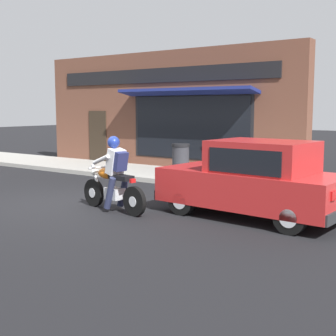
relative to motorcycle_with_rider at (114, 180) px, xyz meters
The scene contains 7 objects.
ground_plane 1.63m from the motorcycle_with_rider, 95.43° to the left, with size 80.00×80.00×0.00m, color black.
sidewalk_curb 6.57m from the motorcycle_with_rider, 43.20° to the left, with size 2.60×22.00×0.14m, color #9E9B93.
storefront_building 7.23m from the motorcycle_with_rider, 27.39° to the left, with size 1.25×10.76×4.20m.
motorcycle_with_rider is the anchor object (origin of this frame).
car_hatchback 2.95m from the motorcycle_with_rider, 66.58° to the right, with size 1.90×3.88×1.57m.
trash_bin 4.72m from the motorcycle_with_rider, 16.14° to the left, with size 0.56×0.56×0.98m.
traffic_cone 7.36m from the motorcycle_with_rider, 40.86° to the left, with size 0.36×0.36×0.60m.
Camera 1 is at (-7.24, -8.15, 2.20)m, focal length 50.00 mm.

